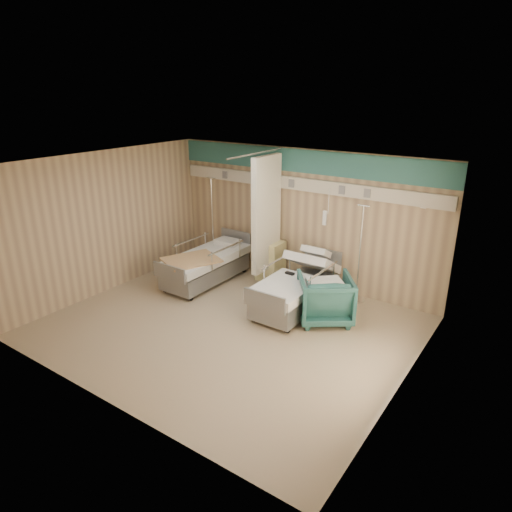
% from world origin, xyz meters
% --- Properties ---
extents(ground, '(6.00, 5.00, 0.00)m').
position_xyz_m(ground, '(0.00, 0.00, 0.00)').
color(ground, gray).
rests_on(ground, ground).
extents(room_walls, '(6.04, 5.04, 2.82)m').
position_xyz_m(room_walls, '(-0.03, 0.25, 1.86)').
color(room_walls, tan).
rests_on(room_walls, ground).
extents(bed_right, '(1.00, 2.16, 0.63)m').
position_xyz_m(bed_right, '(0.60, 1.30, 0.32)').
color(bed_right, silver).
rests_on(bed_right, ground).
extents(bed_left, '(1.00, 2.16, 0.63)m').
position_xyz_m(bed_left, '(-1.60, 1.30, 0.32)').
color(bed_left, silver).
rests_on(bed_left, ground).
extents(bedside_cabinet, '(0.50, 0.48, 0.85)m').
position_xyz_m(bedside_cabinet, '(-0.55, 2.20, 0.42)').
color(bedside_cabinet, '#D2C983').
rests_on(bedside_cabinet, ground).
extents(visitor_armchair, '(1.28, 1.29, 0.85)m').
position_xyz_m(visitor_armchair, '(1.25, 1.18, 0.42)').
color(visitor_armchair, '#20504D').
rests_on(visitor_armchair, ground).
extents(waffle_blanket, '(0.80, 0.80, 0.07)m').
position_xyz_m(waffle_blanket, '(1.24, 1.20, 0.88)').
color(waffle_blanket, silver).
rests_on(waffle_blanket, visitor_armchair).
extents(iv_stand_right, '(0.34, 0.34, 1.91)m').
position_xyz_m(iv_stand_right, '(1.40, 2.27, 0.39)').
color(iv_stand_right, silver).
rests_on(iv_stand_right, ground).
extents(iv_stand_left, '(0.37, 0.37, 2.07)m').
position_xyz_m(iv_stand_left, '(-2.08, 2.14, 0.42)').
color(iv_stand_left, silver).
rests_on(iv_stand_left, ground).
extents(call_remote, '(0.18, 0.09, 0.04)m').
position_xyz_m(call_remote, '(0.42, 1.35, 0.65)').
color(call_remote, black).
rests_on(call_remote, bed_right).
extents(tan_blanket, '(1.18, 1.29, 0.04)m').
position_xyz_m(tan_blanket, '(-1.58, 0.84, 0.65)').
color(tan_blanket, tan).
rests_on(tan_blanket, bed_left).
extents(toiletry_bag, '(0.22, 0.16, 0.11)m').
position_xyz_m(toiletry_bag, '(-0.55, 2.19, 0.91)').
color(toiletry_bag, black).
rests_on(toiletry_bag, bedside_cabinet).
extents(white_cup, '(0.11, 0.11, 0.13)m').
position_xyz_m(white_cup, '(-0.65, 2.31, 0.92)').
color(white_cup, white).
rests_on(white_cup, bedside_cabinet).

